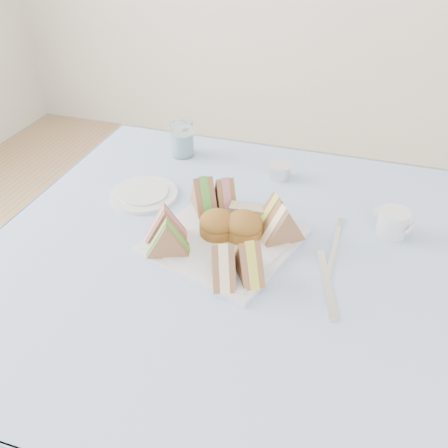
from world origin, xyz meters
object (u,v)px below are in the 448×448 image
(serving_plate, at_px, (224,240))
(creamer_jug, at_px, (393,223))
(table, at_px, (225,361))
(water_glass, at_px, (182,140))

(serving_plate, distance_m, creamer_jug, 0.38)
(table, distance_m, serving_plate, 0.38)
(serving_plate, bearing_deg, creamer_jug, 39.43)
(table, bearing_deg, creamer_jug, 25.98)
(table, height_order, water_glass, water_glass)
(serving_plate, bearing_deg, water_glass, 140.32)
(water_glass, relative_size, creamer_jug, 1.43)
(water_glass, height_order, creamer_jug, water_glass)
(table, xyz_separation_m, water_glass, (-0.24, 0.38, 0.42))
(table, relative_size, creamer_jug, 13.45)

